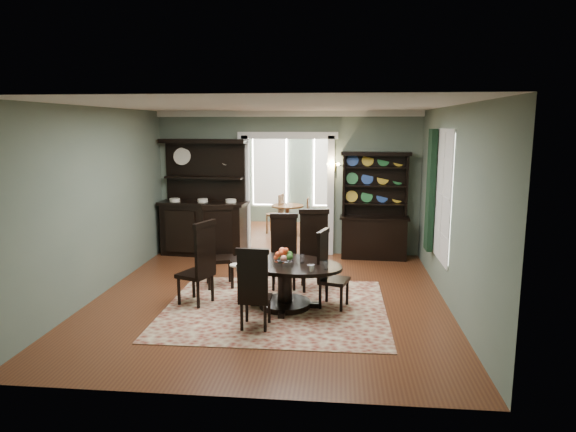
{
  "coord_description": "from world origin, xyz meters",
  "views": [
    {
      "loc": [
        1.07,
        -7.71,
        2.72
      ],
      "look_at": [
        0.24,
        0.6,
        1.23
      ],
      "focal_mm": 32.0,
      "sensor_mm": 36.0,
      "label": 1
    }
  ],
  "objects_px": {
    "parlor_table": "(287,215)",
    "dining_table": "(285,276)",
    "sideboard": "(204,215)",
    "welsh_dresser": "(374,220)"
  },
  "relations": [
    {
      "from": "dining_table",
      "to": "welsh_dresser",
      "type": "xyz_separation_m",
      "value": [
        1.52,
        3.12,
        0.31
      ]
    },
    {
      "from": "sideboard",
      "to": "parlor_table",
      "type": "distance_m",
      "value": 2.66
    },
    {
      "from": "welsh_dresser",
      "to": "parlor_table",
      "type": "bearing_deg",
      "value": 136.62
    },
    {
      "from": "dining_table",
      "to": "welsh_dresser",
      "type": "height_order",
      "value": "welsh_dresser"
    },
    {
      "from": "sideboard",
      "to": "parlor_table",
      "type": "bearing_deg",
      "value": 59.24
    },
    {
      "from": "parlor_table",
      "to": "dining_table",
      "type": "bearing_deg",
      "value": -84.67
    },
    {
      "from": "dining_table",
      "to": "parlor_table",
      "type": "bearing_deg",
      "value": 112.97
    },
    {
      "from": "dining_table",
      "to": "welsh_dresser",
      "type": "distance_m",
      "value": 3.48
    },
    {
      "from": "dining_table",
      "to": "sideboard",
      "type": "relative_size",
      "value": 0.84
    },
    {
      "from": "welsh_dresser",
      "to": "sideboard",
      "type": "bearing_deg",
      "value": -176.56
    }
  ]
}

